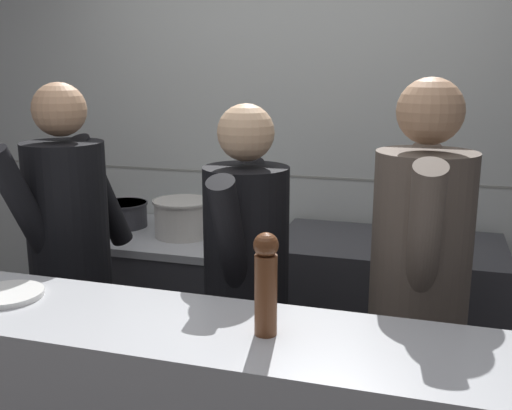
# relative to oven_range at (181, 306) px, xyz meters

# --- Properties ---
(wall_back_tiled) EXTENTS (8.00, 0.06, 2.60)m
(wall_back_tiled) POSITION_rel_oven_range_xyz_m (0.55, 0.40, 0.87)
(wall_back_tiled) COLOR silver
(wall_back_tiled) RESTS_ON ground_plane
(oven_range) EXTENTS (1.06, 0.71, 0.86)m
(oven_range) POSITION_rel_oven_range_xyz_m (0.00, 0.00, 0.00)
(oven_range) COLOR #38383D
(oven_range) RESTS_ON ground_plane
(prep_counter) EXTENTS (1.12, 0.65, 0.91)m
(prep_counter) POSITION_rel_oven_range_xyz_m (1.14, -0.00, 0.02)
(prep_counter) COLOR #38383D
(prep_counter) RESTS_ON ground_plane
(stock_pot) EXTENTS (0.28, 0.28, 0.14)m
(stock_pot) POSITION_rel_oven_range_xyz_m (-0.36, 0.06, 0.51)
(stock_pot) COLOR #2D2D33
(stock_pot) RESTS_ON oven_range
(sauce_pot) EXTENTS (0.32, 0.32, 0.20)m
(sauce_pot) POSITION_rel_oven_range_xyz_m (0.04, -0.02, 0.54)
(sauce_pot) COLOR beige
(sauce_pot) RESTS_ON oven_range
(braising_pot) EXTENTS (0.25, 0.25, 0.23)m
(braising_pot) POSITION_rel_oven_range_xyz_m (0.32, 0.02, 0.55)
(braising_pot) COLOR #B7BABF
(braising_pot) RESTS_ON oven_range
(mixing_bowl_steel) EXTENTS (0.21, 0.21, 0.08)m
(mixing_bowl_steel) POSITION_rel_oven_range_xyz_m (1.34, -0.00, 0.52)
(mixing_bowl_steel) COLOR #B7BABF
(mixing_bowl_steel) RESTS_ON prep_counter
(plated_dish_main) EXTENTS (0.23, 0.23, 0.02)m
(plated_dish_main) POSITION_rel_oven_range_xyz_m (0.02, -1.40, 0.61)
(plated_dish_main) COLOR white
(plated_dish_main) RESTS_ON pass_counter
(pepper_mill) EXTENTS (0.07, 0.07, 0.30)m
(pepper_mill) POSITION_rel_oven_range_xyz_m (0.90, -1.42, 0.76)
(pepper_mill) COLOR brown
(pepper_mill) RESTS_ON pass_counter
(chef_head_cook) EXTENTS (0.42, 0.74, 1.70)m
(chef_head_cook) POSITION_rel_oven_range_xyz_m (-0.18, -0.76, 0.52)
(chef_head_cook) COLOR black
(chef_head_cook) RESTS_ON ground_plane
(chef_sous) EXTENTS (0.34, 0.71, 1.63)m
(chef_sous) POSITION_rel_oven_range_xyz_m (0.65, -0.80, 0.48)
(chef_sous) COLOR black
(chef_sous) RESTS_ON ground_plane
(chef_line) EXTENTS (0.37, 0.76, 1.73)m
(chef_line) POSITION_rel_oven_range_xyz_m (1.30, -0.79, 0.53)
(chef_line) COLOR black
(chef_line) RESTS_ON ground_plane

